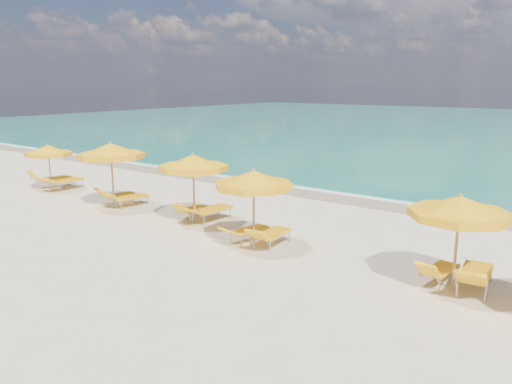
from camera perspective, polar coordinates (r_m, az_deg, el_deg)
The scene contains 19 objects.
ground_plane at distance 16.23m, azimuth -3.19°, elevation -5.06°, with size 120.00×120.00×0.00m, color beige.
wet_sand_band at distance 22.20m, azimuth 9.18°, elevation -0.40°, with size 120.00×2.60×0.01m, color tan.
foam_line at distance 22.90m, azimuth 10.12°, elevation -0.04°, with size 120.00×1.20×0.03m, color white.
whitecap_near at distance 33.32m, azimuth 7.79°, elevation 3.93°, with size 14.00×0.36×0.05m, color white.
umbrella_1 at distance 24.65m, azimuth -22.66°, elevation 4.36°, with size 2.26×2.26×2.13m.
umbrella_2 at distance 20.27m, azimuth -16.26°, elevation 4.49°, with size 2.85×2.85×2.63m.
umbrella_3 at distance 17.49m, azimuth -7.20°, elevation 3.29°, with size 2.51×2.51×2.49m.
umbrella_4 at distance 14.72m, azimuth -0.27°, elevation 1.36°, with size 3.12×3.12×2.40m.
umbrella_5 at distance 12.45m, azimuth 22.25°, elevation -1.70°, with size 2.87×2.87×2.38m.
lounger_1_left at distance 25.50m, azimuth -22.23°, elevation 1.07°, with size 0.99×2.03×0.97m.
lounger_1_right at distance 24.74m, azimuth -20.85°, elevation 0.83°, with size 0.95×2.13×0.76m.
lounger_2_left at distance 21.24m, azimuth -15.50°, elevation -0.71°, with size 0.83×1.69×0.79m.
lounger_2_right at distance 20.59m, azimuth -14.18°, elevation -1.01°, with size 0.90×1.88×0.75m.
lounger_3_left at distance 18.39m, azimuth -7.37°, elevation -2.39°, with size 0.84×1.64×0.76m.
lounger_3_right at distance 17.94m, azimuth -5.18°, elevation -2.57°, with size 0.81×2.12×0.74m.
lounger_4_left at distance 15.66m, azimuth -0.85°, elevation -4.91°, with size 0.88×1.82×0.65m.
lounger_4_right at distance 15.18m, azimuth 1.77°, elevation -5.39°, with size 0.79×1.90×0.80m.
lounger_5_left at distance 13.30m, azimuth 20.17°, elevation -8.93°, with size 0.71×1.62×0.78m.
lounger_5_right at distance 13.16m, azimuth 23.71°, elevation -9.25°, with size 0.92×2.09×0.89m.
Camera 1 is at (9.99, -11.82, 4.88)m, focal length 35.00 mm.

